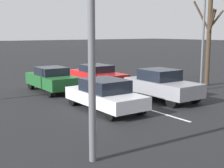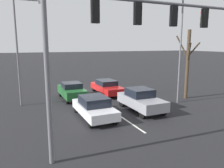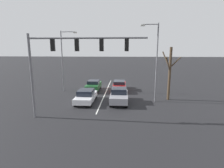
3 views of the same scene
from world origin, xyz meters
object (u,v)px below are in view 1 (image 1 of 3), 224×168
at_px(bare_tree_near, 209,36).
at_px(street_lamp_left_shoulder, 202,10).
at_px(car_red_leftlane_second, 98,74).
at_px(car_gray_leftlane_front, 162,85).
at_px(car_white_midlane_front, 105,94).
at_px(car_darkgreen_midlane_second, 52,79).

bearing_deg(bare_tree_near, street_lamp_left_shoulder, 25.15).
height_order(car_red_leftlane_second, street_lamp_left_shoulder, street_lamp_left_shoulder).
height_order(street_lamp_left_shoulder, bare_tree_near, street_lamp_left_shoulder).
bearing_deg(car_gray_leftlane_front, car_white_midlane_front, 1.68).
distance_m(car_white_midlane_front, car_gray_leftlane_front, 3.68).
bearing_deg(street_lamp_left_shoulder, car_gray_leftlane_front, 10.16).
height_order(car_white_midlane_front, car_darkgreen_midlane_second, car_darkgreen_midlane_second).
bearing_deg(car_gray_leftlane_front, bare_tree_near, -164.71).
bearing_deg(car_darkgreen_midlane_second, car_white_midlane_front, 91.35).
relative_size(car_white_midlane_front, car_darkgreen_midlane_second, 1.06).
relative_size(car_white_midlane_front, car_red_leftlane_second, 0.92).
height_order(car_gray_leftlane_front, car_red_leftlane_second, car_gray_leftlane_front).
bearing_deg(car_darkgreen_midlane_second, car_red_leftlane_second, -171.17).
relative_size(car_gray_leftlane_front, car_red_leftlane_second, 0.90).
xyz_separation_m(car_red_leftlane_second, street_lamp_left_shoulder, (-4.00, 5.37, 4.18)).
xyz_separation_m(car_red_leftlane_second, bare_tree_near, (-5.85, 4.50, 2.60)).
relative_size(car_red_leftlane_second, street_lamp_left_shoulder, 0.55).
distance_m(car_white_midlane_front, street_lamp_left_shoulder, 8.63).
xyz_separation_m(car_darkgreen_midlane_second, street_lamp_left_shoulder, (-7.65, 4.80, 4.12)).
distance_m(car_darkgreen_midlane_second, street_lamp_left_shoulder, 9.93).
bearing_deg(car_white_midlane_front, street_lamp_left_shoulder, -173.95).
relative_size(car_darkgreen_midlane_second, bare_tree_near, 0.67).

